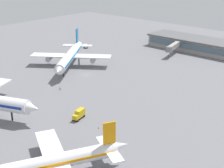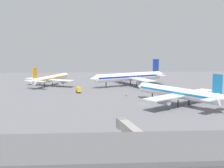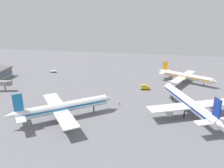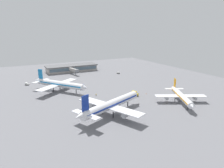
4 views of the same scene
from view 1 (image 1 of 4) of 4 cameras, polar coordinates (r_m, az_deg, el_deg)
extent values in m
plane|color=slate|center=(158.40, -4.84, 1.67)|extent=(288.00, 288.00, 0.00)
cube|color=#9E9993|center=(208.10, 14.42, 6.79)|extent=(56.52, 18.79, 6.51)
cube|color=#4C6070|center=(199.63, 13.14, 6.58)|extent=(54.25, 0.30, 3.35)
cube|color=#59595B|center=(207.25, 14.51, 7.79)|extent=(58.78, 19.54, 1.12)
cone|color=white|center=(111.78, -14.03, -4.18)|extent=(6.62, 6.48, 4.86)
cylinder|color=black|center=(118.16, -17.37, -5.44)|extent=(0.61, 0.61, 3.58)
cylinder|color=white|center=(169.32, -7.49, 4.96)|extent=(30.32, 39.03, 4.92)
cone|color=white|center=(147.29, -9.50, 2.34)|extent=(6.67, 6.73, 4.67)
cone|color=white|center=(191.61, -5.95, 7.18)|extent=(6.80, 7.29, 3.94)
cube|color=#1972B2|center=(169.22, -7.50, 5.08)|extent=(29.35, 37.64, 0.89)
cube|color=white|center=(171.55, -7.32, 5.01)|extent=(38.54, 30.81, 0.44)
cylinder|color=#A5A8AD|center=(169.84, -3.37, 4.38)|extent=(5.61, 6.29, 2.71)
cylinder|color=#A5A8AD|center=(175.01, -11.11, 4.52)|extent=(5.61, 6.29, 2.71)
cube|color=white|center=(188.14, -6.16, 6.83)|extent=(16.09, 13.25, 0.35)
cube|color=#1972B2|center=(186.77, -6.23, 8.58)|extent=(2.96, 3.78, 7.87)
cylinder|color=black|center=(156.12, -8.67, 1.87)|extent=(0.59, 0.59, 3.44)
cylinder|color=black|center=(173.05, -5.90, 3.94)|extent=(0.59, 0.59, 3.44)
cylinder|color=black|center=(174.75, -8.43, 4.00)|extent=(0.59, 0.59, 3.44)
cylinder|color=white|center=(85.36, -11.06, -13.56)|extent=(20.07, 34.10, 3.99)
cone|color=white|center=(89.39, 1.37, -10.91)|extent=(5.11, 5.89, 3.19)
cube|color=orange|center=(85.19, -11.08, -13.40)|extent=(19.48, 32.84, 0.72)
cube|color=white|center=(85.81, -9.82, -13.58)|extent=(33.31, 20.86, 0.36)
cylinder|color=#A5A8AD|center=(94.55, -11.01, -11.09)|extent=(4.10, 5.20, 2.19)
cube|color=white|center=(88.55, -0.47, -11.40)|extent=(13.75, 9.17, 0.29)
cube|color=orange|center=(86.06, -0.48, -8.71)|extent=(1.97, 3.29, 6.38)
cylinder|color=black|center=(90.26, -9.44, -13.92)|extent=(0.48, 0.48, 2.79)
cube|color=black|center=(115.18, -5.91, -5.92)|extent=(3.15, 5.89, 0.30)
cube|color=gold|center=(113.36, -6.47, -5.88)|extent=(2.27, 2.19, 1.60)
cube|color=#3F596B|center=(112.63, -6.71, -5.90)|extent=(1.57, 0.45, 0.90)
cube|color=gold|center=(115.19, -5.69, -5.10)|extent=(2.73, 4.14, 2.60)
cylinder|color=black|center=(113.34, -6.06, -6.49)|extent=(0.48, 0.85, 0.80)
cylinder|color=black|center=(114.31, -6.86, -6.27)|extent=(0.48, 0.85, 0.80)
cylinder|color=black|center=(116.22, -4.98, -5.71)|extent=(0.48, 0.85, 0.80)
cylinder|color=black|center=(117.17, -5.77, -5.50)|extent=(0.48, 0.85, 0.80)
cube|color=black|center=(207.03, -4.70, 6.55)|extent=(3.72, 3.36, 0.30)
cube|color=white|center=(207.46, -4.75, 6.85)|extent=(2.55, 2.58, 1.60)
cube|color=#3F596B|center=(208.15, -4.79, 6.99)|extent=(0.95, 1.37, 0.90)
cube|color=white|center=(206.07, -4.66, 6.59)|extent=(2.22, 2.36, 0.50)
cylinder|color=black|center=(207.98, -5.02, 6.56)|extent=(0.83, 0.69, 0.80)
cylinder|color=black|center=(208.29, -4.50, 6.60)|extent=(0.83, 0.69, 0.80)
cylinder|color=black|center=(205.84, -4.91, 6.41)|extent=(0.83, 0.69, 0.80)
cylinder|color=black|center=(206.16, -4.39, 6.45)|extent=(0.83, 0.69, 0.80)
cylinder|color=#1E2338|center=(141.17, -9.23, -0.86)|extent=(0.45, 0.45, 0.85)
cylinder|color=yellow|center=(140.90, -9.25, -0.59)|extent=(0.53, 0.53, 0.60)
sphere|color=tan|center=(140.75, -9.26, -0.43)|extent=(0.22, 0.22, 0.22)
cylinder|color=yellow|center=(140.69, -9.27, -0.63)|extent=(0.10, 0.10, 0.54)
cylinder|color=yellow|center=(141.12, -9.23, -0.55)|extent=(0.10, 0.10, 0.54)
cube|color=#9E9993|center=(193.72, 10.91, 6.62)|extent=(5.65, 14.89, 2.80)
cylinder|color=slate|center=(189.86, 10.33, 5.33)|extent=(0.90, 0.90, 3.80)
cube|color=slate|center=(186.07, 10.07, 6.08)|extent=(3.56, 3.01, 3.08)
cone|color=#EA590C|center=(108.50, -2.40, -7.79)|extent=(0.44, 0.44, 0.60)
camera|label=2|loc=(260.30, 23.32, 14.66)|focal=50.27mm
camera|label=3|loc=(231.30, -34.04, 18.20)|focal=37.81mm
camera|label=4|loc=(171.12, -68.88, 6.70)|focal=33.69mm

